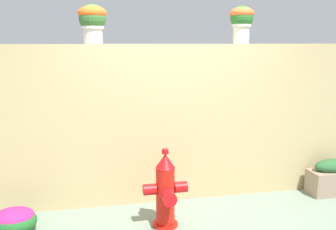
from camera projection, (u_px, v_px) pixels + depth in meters
name	position (u px, v px, depth m)	size (l,w,h in m)	color
stone_wall	(170.00, 123.00, 4.77)	(6.49, 0.32, 1.92)	tan
potted_plant_1	(92.00, 20.00, 4.32)	(0.32, 0.32, 0.44)	beige
potted_plant_2	(242.00, 20.00, 4.70)	(0.30, 0.30, 0.46)	beige
fire_hydrant	(166.00, 192.00, 4.06)	(0.47, 0.38, 0.85)	red
flower_bush_left	(14.00, 220.00, 3.96)	(0.46, 0.41, 0.27)	#1F6027
planter_box	(333.00, 177.00, 4.98)	(0.61, 0.30, 0.46)	gray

